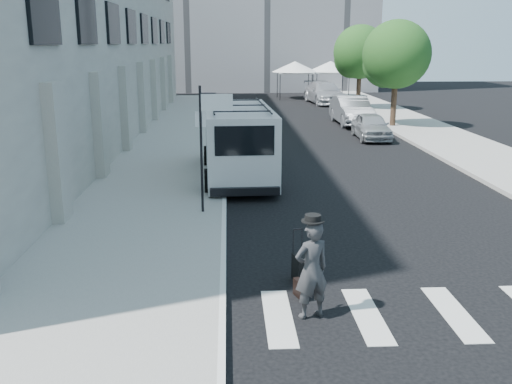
{
  "coord_description": "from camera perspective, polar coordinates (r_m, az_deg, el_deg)",
  "views": [
    {
      "loc": [
        -1.86,
        -12.26,
        4.76
      ],
      "look_at": [
        -1.21,
        0.9,
        1.3
      ],
      "focal_mm": 40.0,
      "sensor_mm": 36.0,
      "label": 1
    }
  ],
  "objects": [
    {
      "name": "building_left",
      "position": [
        31.78,
        -21.35,
        15.99
      ],
      "size": [
        10.0,
        44.0,
        12.0
      ],
      "primitive_type": "cube",
      "color": "gray",
      "rests_on": "ground"
    },
    {
      "name": "parked_car_a",
      "position": [
        29.65,
        11.45,
        6.48
      ],
      "size": [
        1.67,
        3.92,
        1.32
      ],
      "primitive_type": "imported",
      "rotation": [
        0.0,
        0.0,
        -0.03
      ],
      "color": "#95989C",
      "rests_on": "ground"
    },
    {
      "name": "cargo_van",
      "position": [
        20.44,
        -1.81,
        5.02
      ],
      "size": [
        2.67,
        6.96,
        2.56
      ],
      "rotation": [
        0.0,
        0.0,
        0.04
      ],
      "color": "silver",
      "rests_on": "ground"
    },
    {
      "name": "parked_car_b",
      "position": [
        34.83,
        9.54,
        8.05
      ],
      "size": [
        1.86,
        5.14,
        1.68
      ],
      "primitive_type": "imported",
      "rotation": [
        0.0,
        0.0,
        0.01
      ],
      "color": "slate",
      "rests_on": "ground"
    },
    {
      "name": "sidewalk_right",
      "position": [
        34.35,
        15.73,
        6.33
      ],
      "size": [
        4.0,
        56.0,
        0.15
      ],
      "primitive_type": "cube",
      "color": "gray",
      "rests_on": "ground"
    },
    {
      "name": "suitcase",
      "position": [
        11.82,
        4.45,
        -7.56
      ],
      "size": [
        0.34,
        0.44,
        1.08
      ],
      "rotation": [
        0.0,
        0.0,
        0.28
      ],
      "color": "black",
      "rests_on": "ground"
    },
    {
      "name": "tree_near",
      "position": [
        33.74,
        13.63,
        12.98
      ],
      "size": [
        3.8,
        3.83,
        6.03
      ],
      "color": "black",
      "rests_on": "ground"
    },
    {
      "name": "sign_pole",
      "position": [
        15.61,
        -4.69,
        6.91
      ],
      "size": [
        1.03,
        0.07,
        3.5
      ],
      "color": "black",
      "rests_on": "sidewalk_left"
    },
    {
      "name": "parked_car_c",
      "position": [
        46.82,
        6.87,
        9.82
      ],
      "size": [
        3.02,
        6.12,
        1.71
      ],
      "primitive_type": "imported",
      "rotation": [
        0.0,
        0.0,
        0.11
      ],
      "color": "#A4A6AC",
      "rests_on": "ground"
    },
    {
      "name": "sidewalk_left",
      "position": [
        28.74,
        -7.59,
        5.2
      ],
      "size": [
        4.5,
        48.0,
        0.15
      ],
      "primitive_type": "cube",
      "color": "gray",
      "rests_on": "ground"
    },
    {
      "name": "ground",
      "position": [
        13.28,
        5.45,
        -6.35
      ],
      "size": [
        120.0,
        120.0,
        0.0
      ],
      "primitive_type": "plane",
      "color": "black",
      "rests_on": "ground"
    },
    {
      "name": "tent_left",
      "position": [
        50.64,
        3.91,
        12.36
      ],
      "size": [
        4.0,
        4.0,
        3.2
      ],
      "color": "black",
      "rests_on": "ground"
    },
    {
      "name": "businessman",
      "position": [
        10.13,
        5.57,
        -7.77
      ],
      "size": [
        0.76,
        0.64,
        1.79
      ],
      "primitive_type": "imported",
      "rotation": [
        0.0,
        0.0,
        3.51
      ],
      "color": "#303033",
      "rests_on": "ground"
    },
    {
      "name": "tree_far",
      "position": [
        42.46,
        10.19,
        13.43
      ],
      "size": [
        3.8,
        3.83,
        6.03
      ],
      "color": "black",
      "rests_on": "ground"
    },
    {
      "name": "tent_right",
      "position": [
        51.6,
        7.46,
        12.31
      ],
      "size": [
        4.0,
        4.0,
        3.2
      ],
      "color": "black",
      "rests_on": "ground"
    },
    {
      "name": "briefcase",
      "position": [
        11.12,
        4.47,
        -9.7
      ],
      "size": [
        0.25,
        0.46,
        0.34
      ],
      "primitive_type": "cube",
      "rotation": [
        0.0,
        0.0,
        0.32
      ],
      "color": "black",
      "rests_on": "ground"
    }
  ]
}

